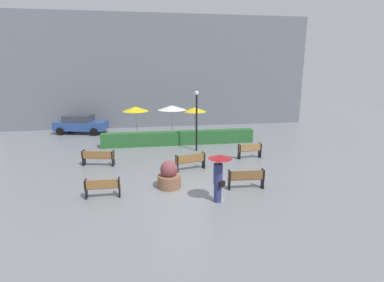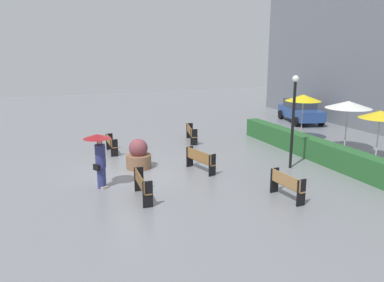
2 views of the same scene
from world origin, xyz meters
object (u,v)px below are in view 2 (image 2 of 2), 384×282
Objects in this scene: bench_far_left at (191,132)px; planter_pot at (139,156)px; patio_umbrella_yellow at (303,98)px; pedestrian_with_umbrella at (99,153)px; bench_near_left at (111,143)px; parked_car at (300,111)px; bench_mid_center at (200,159)px; bench_far_right at (287,184)px; bench_near_right at (142,184)px; patio_umbrella_yellow_far at (381,115)px; lamp_post at (293,112)px; patio_umbrella_white at (348,105)px.

bench_far_left is 1.43× the size of planter_pot.
pedestrian_with_umbrella is at bearing -73.64° from patio_umbrella_yellow.
pedestrian_with_umbrella is at bearing -14.64° from bench_near_left.
bench_far_left is 9.65m from parked_car.
bench_far_right is at bearing 21.53° from bench_mid_center.
bench_far_left is at bearing 133.27° from planter_pot.
bench_mid_center is 8.20m from patio_umbrella_yellow.
patio_umbrella_yellow is (-1.54, 9.71, 1.87)m from planter_pot.
patio_umbrella_yellow_far is at bearing 92.18° from bench_near_right.
bench_near_right is 6.41m from bench_near_left.
parked_car reaches higher than bench_mid_center.
patio_umbrella_white is at bearing 106.12° from lamp_post.
bench_mid_center is at bearing -101.62° from patio_umbrella_yellow_far.
bench_near_left is at bearing -145.65° from bench_mid_center.
planter_pot is at bearing -64.76° from parked_car.
planter_pot is (2.92, 0.66, 0.06)m from bench_near_left.
bench_far_right is 0.59× the size of patio_umbrella_white.
pedestrian_with_umbrella is 0.80× the size of patio_umbrella_white.
patio_umbrella_yellow is at bearing -36.71° from parked_car.
patio_umbrella_white is (4.16, 10.90, 1.89)m from bench_near_left.
patio_umbrella_yellow_far is (1.82, 0.14, -0.21)m from patio_umbrella_white.
planter_pot is 0.33× the size of lamp_post.
patio_umbrella_yellow_far is at bearing 84.47° from pedestrian_with_umbrella.
patio_umbrella_white is 1.84m from patio_umbrella_yellow_far.
lamp_post is at bearing 51.80° from bench_near_left.
bench_near_right is 2.14m from pedestrian_with_umbrella.
bench_near_right is at bearing 35.56° from pedestrian_with_umbrella.
bench_far_right is at bearing -57.34° from patio_umbrella_white.
bench_mid_center is at bearing -68.41° from patio_umbrella_yellow.
bench_near_left is (-4.32, -2.95, -0.04)m from bench_mid_center.
patio_umbrella_yellow reaches higher than patio_umbrella_yellow_far.
pedestrian_with_umbrella reaches higher than parked_car.
parked_car is (-6.22, 13.20, 0.26)m from planter_pot.
bench_far_right is 9.24m from patio_umbrella_yellow.
patio_umbrella_yellow_far is at bearing 8.31° from patio_umbrella_yellow.
bench_mid_center is 8.43m from patio_umbrella_yellow_far.
pedestrian_with_umbrella is at bearing -83.56° from bench_mid_center.
patio_umbrella_yellow_far reaches higher than bench_far_right.
parked_car is at bearing 163.11° from patio_umbrella_yellow_far.
pedestrian_with_umbrella is (-1.61, -1.15, 0.81)m from bench_near_right.
lamp_post is at bearing -39.25° from parked_car.
bench_far_left is at bearing 146.92° from bench_near_right.
lamp_post is (0.56, 8.05, 1.09)m from pedestrian_with_umbrella.
bench_near_left is 4.63m from bench_far_left.
patio_umbrella_yellow is 1.01× the size of patio_umbrella_white.
pedestrian_with_umbrella is at bearing -45.66° from planter_pot.
patio_umbrella_yellow is (-6.88, 5.87, 1.88)m from bench_far_right.
parked_car is at bearing 124.81° from bench_near_right.
lamp_post reaches higher than planter_pot.
patio_umbrella_white is (-4.10, 6.40, 1.85)m from bench_far_right.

